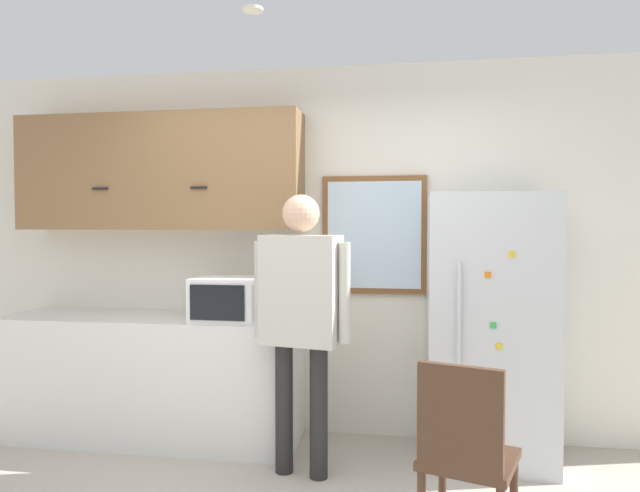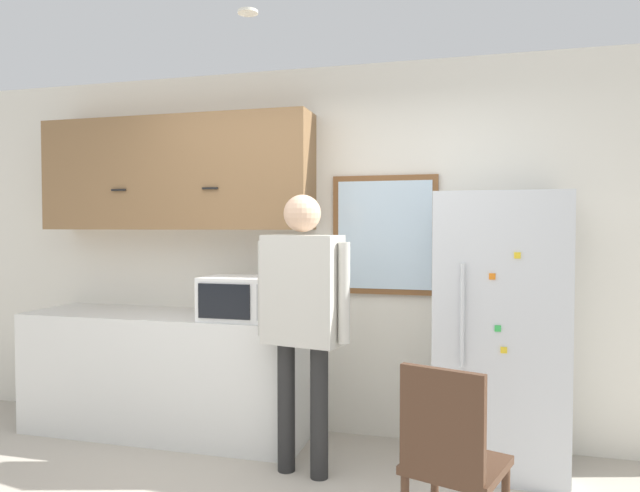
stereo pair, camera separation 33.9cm
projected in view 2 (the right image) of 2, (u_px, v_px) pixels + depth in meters
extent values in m
cube|color=silver|center=(327.00, 251.00, 4.24)|extent=(6.00, 0.06, 2.70)
cube|color=silver|center=(167.00, 373.00, 4.23)|extent=(2.13, 0.64, 0.89)
cube|color=olive|center=(176.00, 174.00, 4.32)|extent=(2.13, 0.34, 0.84)
cube|color=black|center=(119.00, 190.00, 4.24)|extent=(0.12, 0.01, 0.01)
cube|color=black|center=(210.00, 188.00, 4.05)|extent=(0.12, 0.01, 0.01)
cube|color=white|center=(242.00, 298.00, 3.95)|extent=(0.53, 0.39, 0.30)
cube|color=black|center=(224.00, 301.00, 3.77)|extent=(0.37, 0.01, 0.23)
cube|color=#B2B2B2|center=(262.00, 303.00, 3.70)|extent=(0.07, 0.01, 0.24)
cylinder|color=black|center=(286.00, 407.00, 3.56)|extent=(0.11, 0.11, 0.81)
cylinder|color=black|center=(319.00, 412.00, 3.46)|extent=(0.11, 0.11, 0.81)
cube|color=beige|center=(302.00, 290.00, 3.48)|extent=(0.51, 0.31, 0.67)
sphere|color=#D8AD8C|center=(302.00, 213.00, 3.47)|extent=(0.23, 0.23, 0.23)
cylinder|color=beige|center=(263.00, 288.00, 3.61)|extent=(0.07, 0.07, 0.60)
cylinder|color=beige|center=(344.00, 293.00, 3.36)|extent=(0.07, 0.07, 0.60)
cube|color=silver|center=(498.00, 331.00, 3.61)|extent=(0.79, 0.62, 1.74)
cylinder|color=silver|center=(462.00, 315.00, 3.34)|extent=(0.02, 0.02, 0.61)
cube|color=green|center=(498.00, 329.00, 3.31)|extent=(0.04, 0.01, 0.04)
cube|color=orange|center=(492.00, 276.00, 3.30)|extent=(0.04, 0.01, 0.04)
cube|color=yellow|center=(504.00, 350.00, 3.30)|extent=(0.04, 0.01, 0.04)
cube|color=yellow|center=(517.00, 255.00, 3.26)|extent=(0.04, 0.01, 0.04)
cube|color=#472D1E|center=(456.00, 465.00, 2.63)|extent=(0.52, 0.52, 0.04)
cylinder|color=#472D1E|center=(435.00, 488.00, 2.88)|extent=(0.04, 0.04, 0.41)
cube|color=#472D1E|center=(442.00, 422.00, 2.46)|extent=(0.37, 0.16, 0.47)
cube|color=brown|center=(385.00, 235.00, 4.08)|extent=(0.75, 0.04, 0.85)
cube|color=silver|center=(384.00, 235.00, 4.06)|extent=(0.67, 0.01, 0.77)
cylinder|color=white|center=(248.00, 12.00, 3.05)|extent=(0.11, 0.11, 0.01)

